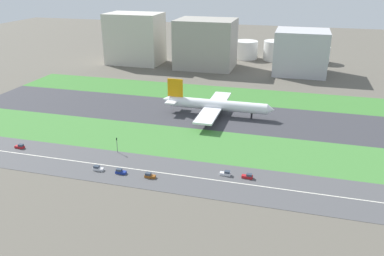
% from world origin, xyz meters
% --- Properties ---
extents(ground_plane, '(800.00, 800.00, 0.00)m').
position_xyz_m(ground_plane, '(0.00, 0.00, 0.00)').
color(ground_plane, '#5B564C').
extents(runway, '(280.00, 46.00, 0.10)m').
position_xyz_m(runway, '(0.00, 0.00, 0.05)').
color(runway, '#38383D').
rests_on(runway, ground_plane).
extents(grass_median_north, '(280.00, 36.00, 0.10)m').
position_xyz_m(grass_median_north, '(0.00, 41.00, 0.05)').
color(grass_median_north, '#3D7A33').
rests_on(grass_median_north, ground_plane).
extents(grass_median_south, '(280.00, 36.00, 0.10)m').
position_xyz_m(grass_median_south, '(0.00, -41.00, 0.05)').
color(grass_median_south, '#427F38').
rests_on(grass_median_south, ground_plane).
extents(highway, '(280.00, 28.00, 0.10)m').
position_xyz_m(highway, '(0.00, -73.00, 0.05)').
color(highway, '#4C4C4F').
rests_on(highway, ground_plane).
extents(highway_centerline, '(266.00, 0.50, 0.01)m').
position_xyz_m(highway_centerline, '(0.00, -73.00, 0.11)').
color(highway_centerline, silver).
rests_on(highway_centerline, highway).
extents(airliner, '(65.00, 56.00, 19.70)m').
position_xyz_m(airliner, '(6.49, 0.00, 6.23)').
color(airliner, white).
rests_on(airliner, runway).
extents(car_3, '(4.40, 1.80, 2.00)m').
position_xyz_m(car_3, '(-71.55, -68.00, 0.92)').
color(car_3, '#B2191E').
rests_on(car_3, highway).
extents(car_0, '(4.40, 1.80, 2.00)m').
position_xyz_m(car_0, '(-2.95, -78.00, 0.92)').
color(car_0, brown).
rests_on(car_0, highway).
extents(car_4, '(4.40, 1.80, 2.00)m').
position_xyz_m(car_4, '(-25.90, -78.00, 0.92)').
color(car_4, silver).
rests_on(car_4, highway).
extents(car_1, '(4.40, 1.80, 2.00)m').
position_xyz_m(car_1, '(-15.70, -78.00, 0.92)').
color(car_1, navy).
rests_on(car_1, highway).
extents(car_2, '(4.40, 1.80, 2.00)m').
position_xyz_m(car_2, '(35.11, -68.00, 0.92)').
color(car_2, '#B2191E').
rests_on(car_2, highway).
extents(car_5, '(4.40, 1.80, 2.00)m').
position_xyz_m(car_5, '(26.19, -68.00, 0.92)').
color(car_5, silver).
rests_on(car_5, highway).
extents(traffic_light, '(0.36, 0.50, 7.20)m').
position_xyz_m(traffic_light, '(-25.58, -60.01, 4.29)').
color(traffic_light, '#4C4C51').
rests_on(traffic_light, highway).
extents(terminal_building, '(46.53, 32.02, 43.09)m').
position_xyz_m(terminal_building, '(-90.00, 114.00, 21.55)').
color(terminal_building, beige).
rests_on(terminal_building, ground_plane).
extents(hangar_building, '(47.71, 38.03, 39.96)m').
position_xyz_m(hangar_building, '(-26.28, 114.00, 19.98)').
color(hangar_building, '#9E998E').
rests_on(hangar_building, ground_plane).
extents(office_tower, '(40.54, 37.97, 34.03)m').
position_xyz_m(office_tower, '(51.09, 114.00, 17.02)').
color(office_tower, '#B2B2B7').
rests_on(office_tower, ground_plane).
extents(fuel_tank_west, '(21.77, 21.77, 16.29)m').
position_xyz_m(fuel_tank_west, '(1.37, 159.00, 8.15)').
color(fuel_tank_west, silver).
rests_on(fuel_tank_west, ground_plane).
extents(fuel_tank_centre, '(22.99, 22.99, 17.49)m').
position_xyz_m(fuel_tank_centre, '(29.26, 159.00, 8.75)').
color(fuel_tank_centre, silver).
rests_on(fuel_tank_centre, ground_plane).
extents(fuel_tank_east, '(20.14, 20.14, 13.97)m').
position_xyz_m(fuel_tank_east, '(66.24, 159.00, 6.99)').
color(fuel_tank_east, silver).
rests_on(fuel_tank_east, ground_plane).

